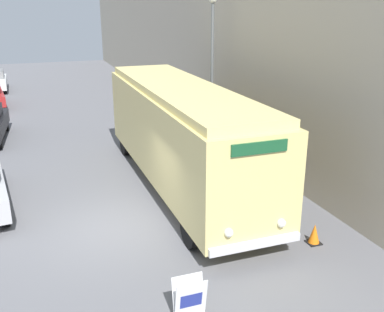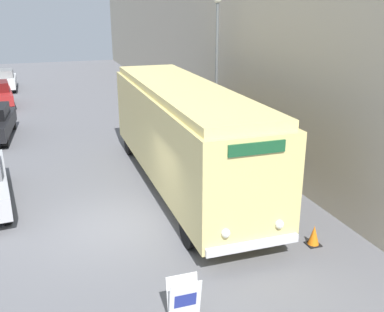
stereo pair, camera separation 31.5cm
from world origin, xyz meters
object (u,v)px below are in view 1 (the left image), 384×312
traffic_cone (314,234)px  streetlamp (212,51)px  sign_board (190,299)px  vintage_bus (181,131)px

traffic_cone → streetlamp: bearing=85.6°
sign_board → streetlamp: size_ratio=0.14×
sign_board → vintage_bus: bearing=72.5°
streetlamp → traffic_cone: (-0.68, -8.87, -3.91)m
vintage_bus → streetlamp: (2.71, 3.84, 2.19)m
traffic_cone → vintage_bus: bearing=112.0°
vintage_bus → sign_board: size_ratio=11.91×
sign_board → traffic_cone: size_ratio=1.66×
sign_board → traffic_cone: sign_board is taller
sign_board → traffic_cone: 4.48m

